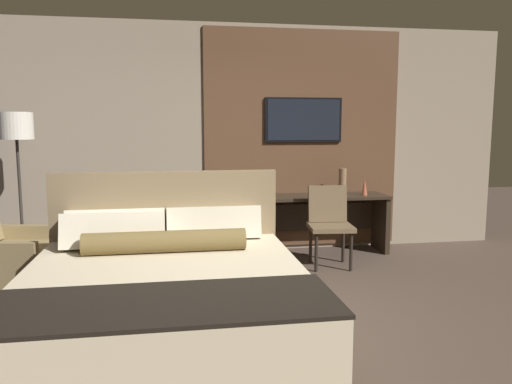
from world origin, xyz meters
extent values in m
plane|color=#4C3D33|center=(0.00, 0.00, 0.00)|extent=(16.00, 16.00, 0.00)
cube|color=gray|center=(0.00, 2.60, 1.40)|extent=(7.20, 0.06, 2.80)
cube|color=brown|center=(0.98, 2.56, 1.40)|extent=(2.47, 0.03, 2.70)
cube|color=#33281E|center=(-0.71, -0.24, 0.11)|extent=(1.86, 1.99, 0.22)
cube|color=beige|center=(-0.71, -0.24, 0.41)|extent=(1.91, 2.05, 0.38)
cube|color=black|center=(-0.71, -0.91, 0.61)|extent=(1.93, 0.72, 0.02)
cube|color=#7F6B4C|center=(-0.71, 0.83, 0.59)|extent=(1.95, 0.08, 1.18)
cube|color=beige|center=(-1.12, 0.69, 0.74)|extent=(0.80, 0.23, 0.31)
cube|color=beige|center=(-0.30, 0.69, 0.74)|extent=(0.80, 0.23, 0.31)
cube|color=beige|center=(-1.12, 0.48, 0.74)|extent=(0.80, 0.25, 0.32)
cylinder|color=brown|center=(-0.71, 0.27, 0.68)|extent=(1.24, 0.17, 0.17)
cube|color=#2D2319|center=(0.98, 2.28, 0.71)|extent=(1.97, 0.51, 0.03)
cube|color=#2D2319|center=(0.02, 2.28, 0.34)|extent=(0.06, 0.46, 0.69)
cube|color=#2D2319|center=(1.93, 2.28, 0.34)|extent=(0.06, 0.46, 0.69)
cube|color=#2D2319|center=(0.98, 2.51, 0.41)|extent=(1.85, 0.02, 0.34)
cube|color=black|center=(0.98, 2.52, 1.64)|extent=(0.98, 0.04, 0.55)
cube|color=black|center=(0.98, 2.50, 1.64)|extent=(0.92, 0.01, 0.51)
cube|color=brown|center=(1.08, 1.67, 0.45)|extent=(0.52, 0.50, 0.05)
cube|color=brown|center=(1.10, 1.86, 0.69)|extent=(0.45, 0.15, 0.42)
cylinder|color=black|center=(0.87, 1.51, 0.21)|extent=(0.04, 0.04, 0.43)
cylinder|color=black|center=(1.25, 1.47, 0.21)|extent=(0.04, 0.04, 0.43)
cylinder|color=black|center=(0.91, 1.87, 0.21)|extent=(0.04, 0.04, 0.43)
cylinder|color=black|center=(1.28, 1.83, 0.21)|extent=(0.04, 0.04, 0.43)
cube|color=olive|center=(-2.17, 1.39, 0.21)|extent=(0.90, 0.77, 0.42)
cube|color=olive|center=(-2.11, 1.76, 0.28)|extent=(0.81, 0.23, 0.56)
cylinder|color=#282623|center=(-2.23, 1.97, 0.01)|extent=(0.28, 0.28, 0.03)
cylinder|color=#332D28|center=(-2.23, 1.97, 0.74)|extent=(0.03, 0.03, 1.47)
cylinder|color=silver|center=(-2.23, 1.97, 1.57)|extent=(0.34, 0.34, 0.28)
cylinder|color=#846647|center=(1.42, 2.30, 0.89)|extent=(0.09, 0.09, 0.33)
cone|color=#B2563D|center=(1.68, 2.21, 0.83)|extent=(0.07, 0.07, 0.20)
camera|label=1|loc=(-0.64, -3.57, 1.57)|focal=35.00mm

